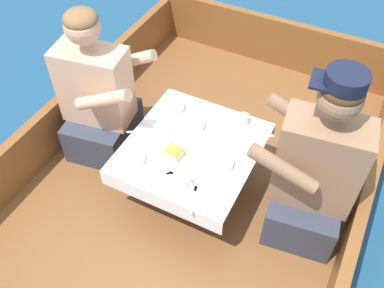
{
  "coord_description": "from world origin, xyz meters",
  "views": [
    {
      "loc": [
        0.71,
        -1.31,
        2.37
      ],
      "look_at": [
        0.0,
        0.09,
        0.67
      ],
      "focal_mm": 40.0,
      "sensor_mm": 36.0,
      "label": 1
    }
  ],
  "objects_px": {
    "person_starboard": "(314,175)",
    "coffee_cup_port": "(183,182)",
    "sandwich": "(174,152)",
    "tin_can": "(243,119)",
    "person_port": "(99,100)",
    "coffee_cup_starboard": "(159,129)"
  },
  "relations": [
    {
      "from": "person_port",
      "to": "person_starboard",
      "type": "relative_size",
      "value": 0.93
    },
    {
      "from": "person_port",
      "to": "coffee_cup_starboard",
      "type": "bearing_deg",
      "value": -14.62
    },
    {
      "from": "sandwich",
      "to": "tin_can",
      "type": "xyz_separation_m",
      "value": [
        0.23,
        0.41,
        -0.0
      ]
    },
    {
      "from": "sandwich",
      "to": "person_port",
      "type": "bearing_deg",
      "value": 165.07
    },
    {
      "from": "person_port",
      "to": "sandwich",
      "type": "bearing_deg",
      "value": -24.04
    },
    {
      "from": "person_starboard",
      "to": "coffee_cup_port",
      "type": "height_order",
      "value": "person_starboard"
    },
    {
      "from": "person_port",
      "to": "coffee_cup_port",
      "type": "height_order",
      "value": "person_port"
    },
    {
      "from": "person_port",
      "to": "tin_can",
      "type": "height_order",
      "value": "person_port"
    },
    {
      "from": "coffee_cup_starboard",
      "to": "coffee_cup_port",
      "type": "bearing_deg",
      "value": -43.01
    },
    {
      "from": "sandwich",
      "to": "coffee_cup_port",
      "type": "bearing_deg",
      "value": -49.23
    },
    {
      "from": "person_starboard",
      "to": "coffee_cup_port",
      "type": "distance_m",
      "value": 0.65
    },
    {
      "from": "person_port",
      "to": "sandwich",
      "type": "height_order",
      "value": "person_port"
    },
    {
      "from": "person_starboard",
      "to": "tin_can",
      "type": "distance_m",
      "value": 0.54
    },
    {
      "from": "coffee_cup_starboard",
      "to": "tin_can",
      "type": "distance_m",
      "value": 0.48
    },
    {
      "from": "person_starboard",
      "to": "sandwich",
      "type": "bearing_deg",
      "value": 5.33
    },
    {
      "from": "coffee_cup_port",
      "to": "coffee_cup_starboard",
      "type": "distance_m",
      "value": 0.4
    },
    {
      "from": "sandwich",
      "to": "coffee_cup_port",
      "type": "relative_size",
      "value": 0.98
    },
    {
      "from": "person_starboard",
      "to": "coffee_cup_port",
      "type": "relative_size",
      "value": 10.09
    },
    {
      "from": "coffee_cup_starboard",
      "to": "tin_can",
      "type": "height_order",
      "value": "tin_can"
    },
    {
      "from": "person_starboard",
      "to": "tin_can",
      "type": "bearing_deg",
      "value": -35.09
    },
    {
      "from": "person_starboard",
      "to": "coffee_cup_starboard",
      "type": "distance_m",
      "value": 0.86
    },
    {
      "from": "coffee_cup_port",
      "to": "coffee_cup_starboard",
      "type": "xyz_separation_m",
      "value": [
        -0.29,
        0.27,
        -0.01
      ]
    }
  ]
}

